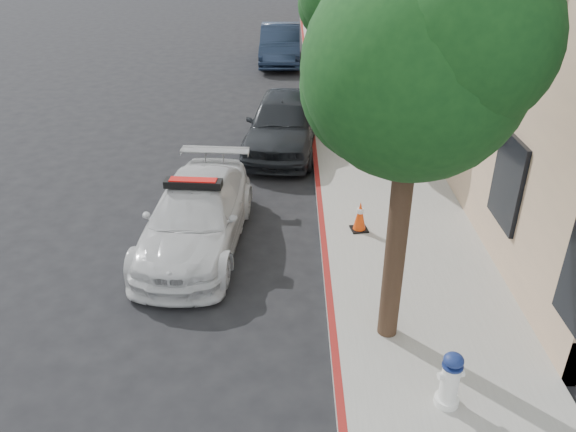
# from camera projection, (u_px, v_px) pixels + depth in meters

# --- Properties ---
(ground) EXTENTS (120.00, 120.00, 0.00)m
(ground) POSITION_uv_depth(u_px,v_px,m) (217.00, 268.00, 10.59)
(ground) COLOR black
(ground) RESTS_ON ground
(sidewalk) EXTENTS (3.20, 50.00, 0.15)m
(sidewalk) POSITION_uv_depth(u_px,v_px,m) (354.00, 104.00, 19.33)
(sidewalk) COLOR gray
(sidewalk) RESTS_ON ground
(curb_strip) EXTENTS (0.12, 50.00, 0.15)m
(curb_strip) POSITION_uv_depth(u_px,v_px,m) (310.00, 104.00, 19.33)
(curb_strip) COLOR maroon
(curb_strip) RESTS_ON ground
(tree_near) EXTENTS (2.92, 2.82, 5.62)m
(tree_near) POSITION_uv_depth(u_px,v_px,m) (418.00, 66.00, 6.77)
(tree_near) COLOR black
(tree_near) RESTS_ON sidewalk
(police_car) EXTENTS (2.15, 4.60, 1.45)m
(police_car) POSITION_uv_depth(u_px,v_px,m) (196.00, 216.00, 11.02)
(police_car) COLOR silver
(police_car) RESTS_ON ground
(parked_car_mid) EXTENTS (2.37, 4.81, 1.58)m
(parked_car_mid) POSITION_uv_depth(u_px,v_px,m) (283.00, 122.00, 15.50)
(parked_car_mid) COLOR black
(parked_car_mid) RESTS_ON ground
(parked_car_far) EXTENTS (1.72, 4.86, 1.60)m
(parked_car_far) POSITION_uv_depth(u_px,v_px,m) (280.00, 44.00, 24.58)
(parked_car_far) COLOR #162238
(parked_car_far) RESTS_ON ground
(fire_hydrant) EXTENTS (0.36, 0.33, 0.85)m
(fire_hydrant) POSITION_uv_depth(u_px,v_px,m) (450.00, 380.00, 7.28)
(fire_hydrant) COLOR white
(fire_hydrant) RESTS_ON sidewalk
(traffic_cone) EXTENTS (0.39, 0.39, 0.65)m
(traffic_cone) POSITION_uv_depth(u_px,v_px,m) (360.00, 216.00, 11.40)
(traffic_cone) COLOR black
(traffic_cone) RESTS_ON sidewalk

